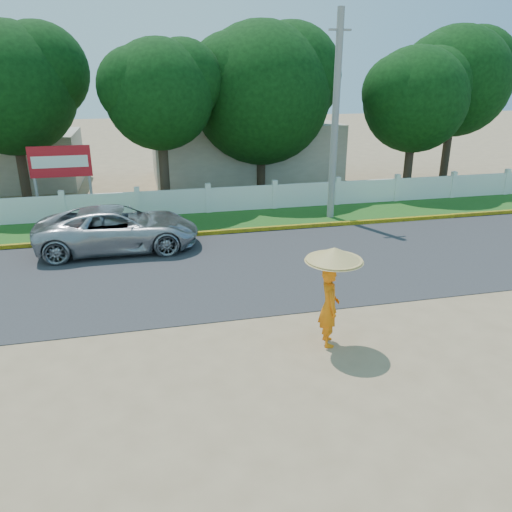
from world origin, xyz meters
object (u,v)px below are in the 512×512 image
Objects in this scene: monk_with_parasol at (332,282)px; vehicle at (118,228)px; billboard at (61,165)px; utility_pole at (335,119)px.

vehicle is at bearing 121.91° from monk_with_parasol.
billboard is (-2.35, 5.15, 1.38)m from vehicle.
utility_pole reaches higher than billboard.
vehicle is at bearing -65.50° from billboard.
monk_with_parasol is at bearing -147.85° from vehicle.
monk_with_parasol is at bearing -111.28° from utility_pole.
vehicle is 1.85× the size of billboard.
monk_with_parasol is 14.72m from billboard.
vehicle is at bearing -166.05° from utility_pole.
billboard is (-10.98, 3.01, -1.92)m from utility_pole.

